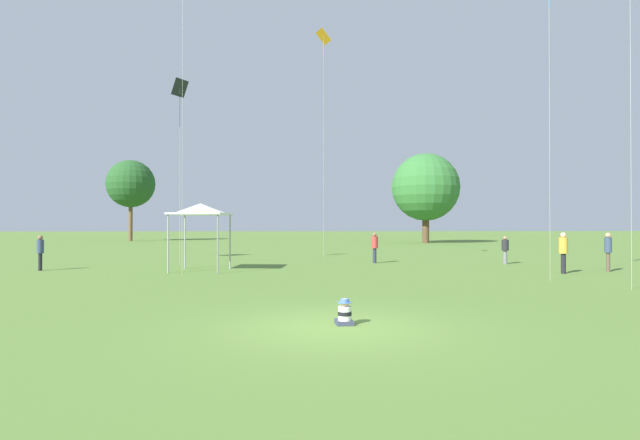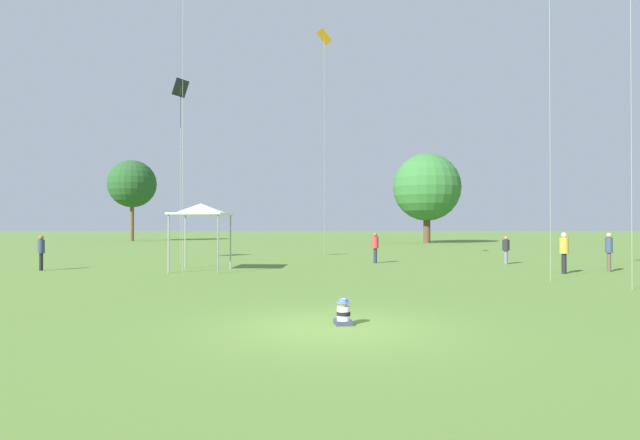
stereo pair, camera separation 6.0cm
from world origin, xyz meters
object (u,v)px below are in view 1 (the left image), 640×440
object	(u,v)px
seated_toddler	(345,314)
distant_tree_0	(131,184)
kite_3	(180,94)
person_standing_2	(608,248)
person_standing_1	(563,249)
person_standing_3	(40,249)
kite_1	(323,45)
person_standing_4	(375,245)
person_standing_0	(505,248)
distant_tree_1	(426,187)
canopy_tent	(201,210)

from	to	relation	value
seated_toddler	distant_tree_0	xyz separation A→B (m)	(-23.10, 56.54, 7.35)
kite_3	person_standing_2	bearing A→B (deg)	153.08
person_standing_1	distant_tree_0	xyz separation A→B (m)	(-33.96, 45.72, 6.49)
distant_tree_0	person_standing_3	bearing A→B (deg)	-77.10
seated_toddler	person_standing_1	xyz separation A→B (m)	(10.86, 10.82, 0.86)
seated_toddler	person_standing_2	size ratio (longest dim) A/B	0.32
person_standing_1	kite_1	xyz separation A→B (m)	(-10.05, 12.40, 13.44)
person_standing_2	person_standing_4	world-z (taller)	person_standing_2
person_standing_1	kite_3	size ratio (longest dim) A/B	0.18
seated_toddler	person_standing_0	world-z (taller)	person_standing_0
person_standing_0	distant_tree_1	world-z (taller)	distant_tree_1
person_standing_4	kite_1	xyz separation A→B (m)	(-2.59, 5.96, 13.52)
person_standing_3	person_standing_2	bearing A→B (deg)	122.13
person_standing_1	person_standing_0	bearing A→B (deg)	-161.26
kite_1	distant_tree_0	bearing A→B (deg)	58.81
seated_toddler	kite_1	world-z (taller)	kite_1
person_standing_3	distant_tree_1	world-z (taller)	distant_tree_1
kite_3	distant_tree_0	size ratio (longest dim) A/B	0.94
distant_tree_1	person_standing_0	bearing A→B (deg)	-96.79
seated_toddler	distant_tree_0	size ratio (longest dim) A/B	0.05
kite_3	kite_1	bearing A→B (deg)	-154.88
person_standing_1	kite_1	world-z (taller)	kite_1
person_standing_2	canopy_tent	bearing A→B (deg)	83.99
person_standing_2	canopy_tent	size ratio (longest dim) A/B	0.57
person_standing_1	person_standing_3	size ratio (longest dim) A/B	1.09
person_standing_0	person_standing_1	bearing A→B (deg)	129.59
person_standing_2	distant_tree_1	distance (m)	36.10
kite_3	person_standing_1	bearing A→B (deg)	148.95
person_standing_1	person_standing_2	size ratio (longest dim) A/B	1.02
kite_1	distant_tree_1	size ratio (longest dim) A/B	1.46
distant_tree_1	person_standing_4	bearing A→B (deg)	-109.82
seated_toddler	person_standing_0	size ratio (longest dim) A/B	0.38
canopy_tent	kite_1	size ratio (longest dim) A/B	0.21
canopy_tent	distant_tree_0	distance (m)	47.26
seated_toddler	canopy_tent	size ratio (longest dim) A/B	0.18
person_standing_4	distant_tree_1	bearing A→B (deg)	-143.27
person_standing_0	person_standing_1	distance (m)	5.42
person_standing_1	canopy_tent	world-z (taller)	canopy_tent
person_standing_0	kite_3	distance (m)	19.86
distant_tree_0	distant_tree_1	distance (m)	38.46
distant_tree_1	seated_toddler	bearing A→B (deg)	-106.74
person_standing_2	kite_1	size ratio (longest dim) A/B	0.12
seated_toddler	person_standing_0	xyz separation A→B (m)	(10.52, 16.23, 0.66)
person_standing_3	distant_tree_1	xyz separation A→B (m)	(27.45, 33.86, 5.57)
canopy_tent	distant_tree_0	world-z (taller)	distant_tree_0
person_standing_2	person_standing_3	xyz separation A→B (m)	(-26.67, 1.82, -0.09)
canopy_tent	kite_1	distance (m)	16.82
person_standing_4	canopy_tent	xyz separation A→B (m)	(-8.98, -4.36, 1.87)
canopy_tent	person_standing_2	bearing A→B (deg)	-3.85
person_standing_1	person_standing_4	distance (m)	9.86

